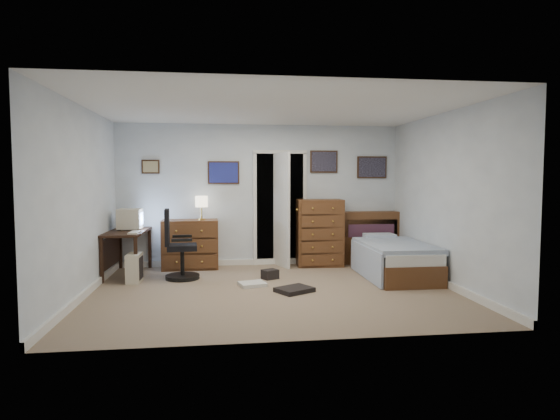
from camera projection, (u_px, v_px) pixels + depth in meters
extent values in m
cube|color=gray|center=(273.00, 292.00, 6.46)|extent=(5.00, 4.00, 0.02)
cube|color=black|center=(127.00, 232.00, 7.48)|extent=(0.61, 1.25, 0.04)
cube|color=black|center=(102.00, 261.00, 6.91)|extent=(0.05, 0.05, 0.67)
cube|color=black|center=(136.00, 260.00, 6.96)|extent=(0.05, 0.05, 0.67)
cube|color=black|center=(120.00, 249.00, 8.06)|extent=(0.05, 0.05, 0.67)
cube|color=black|center=(150.00, 248.00, 8.11)|extent=(0.05, 0.05, 0.67)
cube|color=black|center=(110.00, 252.00, 7.48)|extent=(0.06, 1.14, 0.48)
cube|color=beige|center=(130.00, 219.00, 7.62)|extent=(0.37, 0.35, 0.32)
cube|color=#8CB2F2|center=(141.00, 219.00, 7.64)|extent=(0.02, 0.27, 0.21)
cube|color=beige|center=(130.00, 229.00, 7.63)|extent=(0.24, 0.24, 0.02)
cube|color=beige|center=(135.00, 232.00, 7.16)|extent=(0.15, 0.38, 0.02)
cube|color=beige|center=(134.00, 268.00, 7.00)|extent=(0.20, 0.40, 0.43)
cube|color=black|center=(141.00, 268.00, 7.01)|extent=(0.01, 0.29, 0.33)
cylinder|color=black|center=(183.00, 277.00, 7.22)|extent=(0.56, 0.56, 0.06)
cylinder|color=black|center=(182.00, 263.00, 7.21)|extent=(0.06, 0.06, 0.40)
cube|color=black|center=(182.00, 247.00, 7.19)|extent=(0.47, 0.47, 0.08)
cube|color=black|center=(167.00, 227.00, 7.13)|extent=(0.09, 0.41, 0.55)
cube|color=black|center=(182.00, 240.00, 6.95)|extent=(0.30, 0.07, 0.04)
cube|color=black|center=(182.00, 236.00, 7.42)|extent=(0.30, 0.07, 0.04)
cube|color=maroon|center=(129.00, 242.00, 8.22)|extent=(0.18, 0.18, 0.87)
cube|color=#56361B|center=(190.00, 244.00, 8.02)|extent=(0.96, 0.50, 0.84)
cylinder|color=gold|center=(202.00, 219.00, 8.02)|extent=(0.13, 0.13, 0.02)
cylinder|color=gold|center=(202.00, 212.00, 8.01)|extent=(0.03, 0.03, 0.25)
cylinder|color=beige|center=(201.00, 201.00, 8.00)|extent=(0.22, 0.22, 0.19)
cube|color=black|center=(278.00, 208.00, 8.71)|extent=(0.90, 0.60, 2.00)
cube|color=white|center=(255.00, 209.00, 8.32)|extent=(0.06, 0.05, 2.00)
cube|color=white|center=(305.00, 209.00, 8.44)|extent=(0.06, 0.05, 2.00)
cube|color=white|center=(280.00, 152.00, 8.31)|extent=(0.96, 0.05, 0.06)
cube|color=white|center=(278.00, 209.00, 8.27)|extent=(0.31, 0.77, 2.00)
sphere|color=gold|center=(297.00, 210.00, 8.16)|extent=(0.06, 0.06, 0.06)
cube|color=#56361B|center=(320.00, 233.00, 8.28)|extent=(0.82, 0.51, 1.18)
cube|color=#56361B|center=(369.00, 237.00, 8.53)|extent=(1.06, 0.29, 0.95)
cube|color=black|center=(370.00, 228.00, 8.44)|extent=(0.97, 0.13, 0.32)
cube|color=maroon|center=(370.00, 230.00, 8.44)|extent=(0.84, 0.15, 0.23)
cube|color=#56361B|center=(393.00, 266.00, 7.40)|extent=(0.92, 1.83, 0.32)
cube|color=white|center=(394.00, 251.00, 7.39)|extent=(0.89, 1.79, 0.16)
cube|color=#546F9D|center=(396.00, 246.00, 7.29)|extent=(0.98, 1.55, 0.09)
cube|color=#546F9D|center=(366.00, 262.00, 7.25)|extent=(0.05, 1.55, 0.49)
cube|color=#7C98C7|center=(379.00, 237.00, 8.05)|extent=(0.50, 0.35, 0.12)
cube|color=#331E11|center=(151.00, 167.00, 8.05)|extent=(0.30, 0.03, 0.24)
cube|color=#91674F|center=(150.00, 167.00, 8.03)|extent=(0.25, 0.01, 0.19)
cube|color=#331E11|center=(224.00, 173.00, 8.22)|extent=(0.55, 0.03, 0.40)
cube|color=navy|center=(224.00, 173.00, 8.20)|extent=(0.50, 0.01, 0.35)
cube|color=#331E11|center=(324.00, 162.00, 8.43)|extent=(0.50, 0.03, 0.40)
cube|color=black|center=(324.00, 162.00, 8.42)|extent=(0.45, 0.01, 0.35)
cube|color=#331E11|center=(372.00, 167.00, 8.56)|extent=(0.55, 0.03, 0.40)
cube|color=black|center=(372.00, 167.00, 8.54)|extent=(0.50, 0.01, 0.35)
cube|color=silver|center=(252.00, 284.00, 6.76)|extent=(0.43, 0.39, 0.05)
cube|color=black|center=(294.00, 290.00, 6.40)|extent=(0.58, 0.55, 0.06)
cube|color=black|center=(270.00, 274.00, 7.22)|extent=(0.29, 0.27, 0.14)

